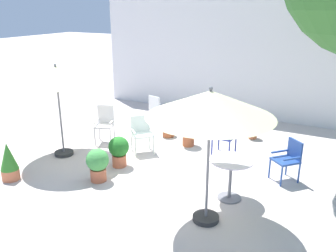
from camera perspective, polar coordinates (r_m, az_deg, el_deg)
ground_plane at (r=8.08m, az=-1.23°, el=-6.04°), size 60.00×60.00×0.00m
villa_facade at (r=11.59m, az=9.69°, el=10.54°), size 8.81×0.30×3.56m
patio_umbrella_0 at (r=8.36m, az=-17.41°, el=7.79°), size 2.17×2.17×2.17m
patio_umbrella_1 at (r=5.35m, az=6.75°, el=3.32°), size 1.96×1.96×2.26m
cafe_table_0 at (r=6.57m, az=9.96°, el=-7.18°), size 0.79×0.79×0.78m
patio_chair_0 at (r=8.56m, az=-4.25°, el=-0.83°), size 0.64×0.64×0.89m
patio_chair_1 at (r=8.46m, az=9.54°, el=-1.26°), size 0.50×0.46×0.94m
patio_chair_2 at (r=10.52m, az=-1.65°, el=2.83°), size 0.57×0.60×0.89m
patio_chair_3 at (r=9.32m, az=-10.02°, el=0.71°), size 0.58×0.58×0.95m
patio_chair_4 at (r=7.57m, az=18.69°, el=-4.75°), size 0.62×0.62×0.85m
potted_plant_0 at (r=7.33m, az=-11.16°, el=-5.82°), size 0.46×0.46×0.69m
potted_plant_1 at (r=7.91m, az=-24.05°, el=-5.18°), size 0.36×0.36×0.80m
potted_plant_2 at (r=8.96m, az=3.29°, el=-0.79°), size 0.44×0.44×0.69m
potted_plant_3 at (r=9.59m, az=0.05°, el=0.16°), size 0.40×0.40×0.60m
potted_plant_4 at (r=7.90m, az=-7.84°, el=-3.78°), size 0.45×0.45×0.69m
potted_plant_5 at (r=9.74m, az=13.41°, el=-0.45°), size 0.34×0.33×0.47m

